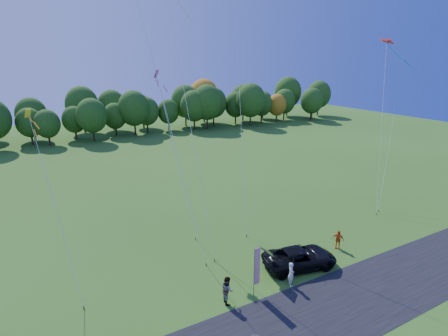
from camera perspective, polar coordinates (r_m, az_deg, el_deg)
ground at (r=25.86m, az=6.76°, el=-18.59°), size 160.00×160.00×0.00m
asphalt_strip at (r=23.44m, az=12.90°, el=-23.31°), size 90.00×6.00×0.01m
tree_line at (r=74.49m, az=-18.49°, el=4.64°), size 116.00×12.00×10.00m
black_suv at (r=27.85m, az=12.28°, el=-14.10°), size 6.05×3.72×1.56m
person_tailgate_a at (r=25.71m, az=10.88°, el=-16.63°), size 0.63×0.76×1.77m
person_tailgate_b at (r=23.80m, az=0.55°, el=-19.24°), size 0.88×1.04×1.87m
person_east at (r=31.09m, az=18.11°, el=-11.03°), size 0.86×1.01×1.63m
feather_flag at (r=23.81m, az=5.31°, el=-15.67°), size 0.48×0.08×3.58m
kite_delta_blue at (r=26.91m, az=-11.44°, el=16.48°), size 5.30×10.02×30.53m
kite_parafoil_orange at (r=34.67m, az=2.13°, el=20.16°), size 7.03×13.13×34.19m
kite_delta_red at (r=29.38m, az=-6.26°, el=11.34°), size 2.84×11.47×23.22m
kite_parafoil_rainbow at (r=41.17m, az=24.38°, el=6.77°), size 8.24×7.03×17.73m
kite_diamond_yellow at (r=25.92m, az=-25.99°, el=-5.32°), size 1.92×8.00×12.11m
kite_diamond_pink at (r=31.05m, az=-7.93°, el=2.31°), size 1.51×6.30×14.59m
kite_diamond_blue_low at (r=41.41m, az=25.04°, el=1.39°), size 5.73×3.99×10.35m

